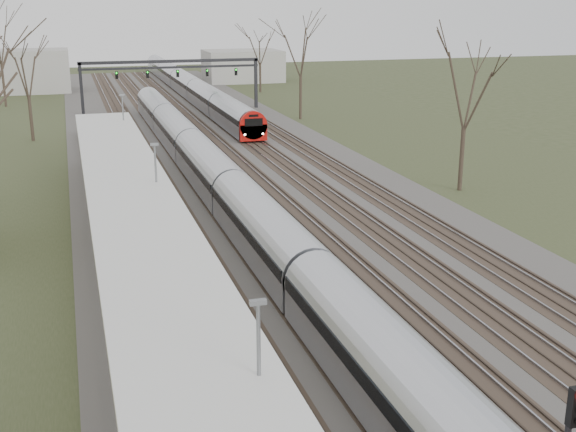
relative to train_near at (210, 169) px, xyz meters
The scene contains 7 objects.
track_bed 8.22m from the train_near, 70.04° to the left, with size 24.00×160.00×0.22m.
platform 11.90m from the train_near, 123.52° to the right, with size 3.50×69.00×1.00m, color #9E9B93.
canopy 16.01m from the train_near, 114.46° to the right, with size 4.10×50.00×3.11m.
signal_gantry 37.86m from the train_near, 85.75° to the left, with size 21.00×0.59×6.08m.
tree_east_far 18.30m from the train_near, 18.09° to the right, with size 5.00×5.00×10.30m.
train_near is the anchor object (origin of this frame).
train_far 53.05m from the train_near, 82.42° to the left, with size 2.62×75.21×3.05m.
Camera 1 is at (-11.52, -0.99, 12.72)m, focal length 45.00 mm.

